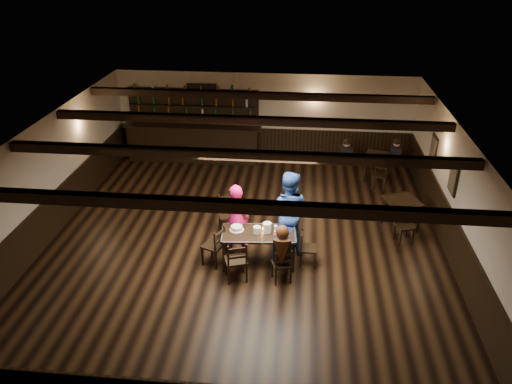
# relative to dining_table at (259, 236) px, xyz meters

# --- Properties ---
(ground) EXTENTS (10.00, 10.00, 0.00)m
(ground) POSITION_rel_dining_table_xyz_m (-0.38, 0.73, -0.67)
(ground) COLOR black
(ground) RESTS_ON ground
(room_shell) EXTENTS (9.02, 10.02, 2.71)m
(room_shell) POSITION_rel_dining_table_xyz_m (-0.37, 0.77, 1.08)
(room_shell) COLOR beige
(room_shell) RESTS_ON ground
(dining_table) EXTENTS (1.61, 0.91, 0.75)m
(dining_table) POSITION_rel_dining_table_xyz_m (0.00, 0.00, 0.00)
(dining_table) COLOR black
(dining_table) RESTS_ON ground
(chair_near_left) EXTENTS (0.53, 0.52, 0.91)m
(chair_near_left) POSITION_rel_dining_table_xyz_m (-0.38, -0.69, -0.14)
(chair_near_left) COLOR black
(chair_near_left) RESTS_ON ground
(chair_near_right) EXTENTS (0.45, 0.44, 0.78)m
(chair_near_right) POSITION_rel_dining_table_xyz_m (0.54, -0.63, -0.21)
(chair_near_right) COLOR black
(chair_near_right) RESTS_ON ground
(chair_end_left) EXTENTS (0.53, 0.54, 0.89)m
(chair_end_left) POSITION_rel_dining_table_xyz_m (-0.88, -0.14, -0.15)
(chair_end_left) COLOR black
(chair_end_left) RESTS_ON ground
(chair_end_right) EXTENTS (0.36, 0.38, 0.78)m
(chair_end_right) POSITION_rel_dining_table_xyz_m (0.98, 0.07, -0.21)
(chair_end_right) COLOR black
(chair_end_right) RESTS_ON ground
(chair_far_pushed) EXTENTS (0.54, 0.53, 0.94)m
(chair_far_pushed) POSITION_rel_dining_table_xyz_m (-0.84, 1.24, -0.12)
(chair_far_pushed) COLOR black
(chair_far_pushed) RESTS_ON ground
(woman_pink) EXTENTS (0.63, 0.45, 1.64)m
(woman_pink) POSITION_rel_dining_table_xyz_m (-0.53, 0.40, 0.15)
(woman_pink) COLOR #D71774
(woman_pink) RESTS_ON ground
(man_blue) EXTENTS (1.03, 0.86, 1.88)m
(man_blue) POSITION_rel_dining_table_xyz_m (0.58, 0.62, 0.27)
(man_blue) COLOR navy
(man_blue) RESTS_ON ground
(seated_person) EXTENTS (0.35, 0.53, 0.86)m
(seated_person) POSITION_rel_dining_table_xyz_m (0.52, -0.59, 0.18)
(seated_person) COLOR black
(seated_person) RESTS_ON ground
(cake) EXTENTS (0.30, 0.30, 0.10)m
(cake) POSITION_rel_dining_table_xyz_m (-0.47, 0.06, 0.12)
(cake) COLOR white
(cake) RESTS_ON dining_table
(plate_stack_a) EXTENTS (0.16, 0.16, 0.15)m
(plate_stack_a) POSITION_rel_dining_table_xyz_m (-0.04, -0.01, 0.16)
(plate_stack_a) COLOR white
(plate_stack_a) RESTS_ON dining_table
(plate_stack_b) EXTENTS (0.18, 0.18, 0.21)m
(plate_stack_b) POSITION_rel_dining_table_xyz_m (0.17, 0.05, 0.19)
(plate_stack_b) COLOR white
(plate_stack_b) RESTS_ON dining_table
(tea_light) EXTENTS (0.05, 0.05, 0.06)m
(tea_light) POSITION_rel_dining_table_xyz_m (0.07, 0.10, 0.11)
(tea_light) COLOR #A5A8AD
(tea_light) RESTS_ON dining_table
(salt_shaker) EXTENTS (0.04, 0.04, 0.10)m
(salt_shaker) POSITION_rel_dining_table_xyz_m (0.34, -0.07, 0.13)
(salt_shaker) COLOR silver
(salt_shaker) RESTS_ON dining_table
(pepper_shaker) EXTENTS (0.04, 0.04, 0.10)m
(pepper_shaker) POSITION_rel_dining_table_xyz_m (0.46, 0.00, 0.13)
(pepper_shaker) COLOR #A5A8AD
(pepper_shaker) RESTS_ON dining_table
(drink_glass) EXTENTS (0.07, 0.07, 0.11)m
(drink_glass) POSITION_rel_dining_table_xyz_m (0.34, 0.13, 0.14)
(drink_glass) COLOR silver
(drink_glass) RESTS_ON dining_table
(menu_red) EXTENTS (0.35, 0.29, 0.00)m
(menu_red) POSITION_rel_dining_table_xyz_m (0.46, -0.04, 0.09)
(menu_red) COLOR #9F1911
(menu_red) RESTS_ON dining_table
(menu_blue) EXTENTS (0.40, 0.34, 0.00)m
(menu_blue) POSITION_rel_dining_table_xyz_m (0.53, 0.20, 0.09)
(menu_blue) COLOR #0E1A47
(menu_blue) RESTS_ON dining_table
(bar_counter) EXTENTS (4.20, 0.70, 2.20)m
(bar_counter) POSITION_rel_dining_table_xyz_m (-2.55, 5.45, 0.06)
(bar_counter) COLOR black
(bar_counter) RESTS_ON ground
(back_table_a) EXTENTS (0.94, 0.94, 0.75)m
(back_table_a) POSITION_rel_dining_table_xyz_m (3.21, 1.78, -0.03)
(back_table_a) COLOR black
(back_table_a) RESTS_ON ground
(back_table_b) EXTENTS (0.90, 0.90, 0.75)m
(back_table_b) POSITION_rel_dining_table_xyz_m (2.98, 4.52, -0.03)
(back_table_b) COLOR black
(back_table_b) RESTS_ON ground
(bg_patron_left) EXTENTS (0.32, 0.41, 0.74)m
(bg_patron_left) POSITION_rel_dining_table_xyz_m (2.06, 4.48, 0.16)
(bg_patron_left) COLOR black
(bg_patron_left) RESTS_ON ground
(bg_patron_right) EXTENTS (0.23, 0.37, 0.75)m
(bg_patron_right) POSITION_rel_dining_table_xyz_m (3.46, 4.62, 0.17)
(bg_patron_right) COLOR black
(bg_patron_right) RESTS_ON ground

